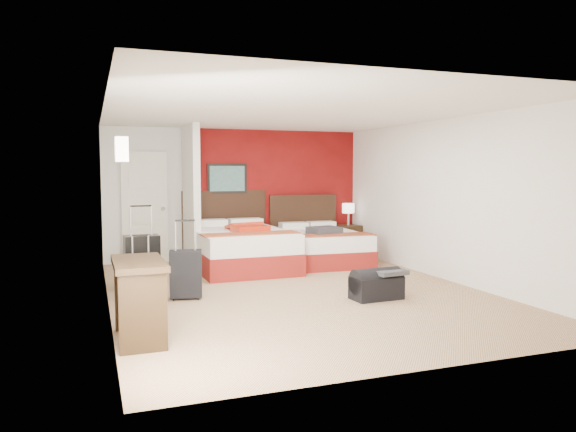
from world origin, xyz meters
name	(u,v)px	position (x,y,z in m)	size (l,w,h in m)	color
ground	(295,291)	(0.00, 0.00, 0.00)	(6.50, 6.50, 0.00)	tan
room_walls	(178,199)	(-1.40, 1.42, 1.26)	(5.02, 6.52, 2.50)	silver
red_accent_panel	(273,193)	(0.75, 3.23, 1.25)	(3.50, 0.04, 2.50)	maroon
partition_wall	(191,196)	(-1.00, 2.61, 1.25)	(0.12, 1.20, 2.50)	silver
entry_door	(145,208)	(-1.75, 3.20, 1.02)	(0.82, 0.06, 2.05)	silver
bed_left	(240,249)	(-0.25, 2.05, 0.34)	(1.57, 2.24, 0.67)	silver
bed_right	(323,247)	(1.34, 2.12, 0.29)	(1.33, 1.90, 0.57)	silver
red_suitcase_open	(247,228)	(-0.15, 1.95, 0.72)	(0.58, 0.80, 0.10)	#B7270F
jacket_bundle	(324,230)	(1.24, 1.82, 0.63)	(0.53, 0.43, 0.13)	#3B3B40
nightstand	(348,240)	(2.24, 2.88, 0.30)	(0.43, 0.43, 0.60)	#332111
table_lamp	(348,214)	(2.24, 2.88, 0.82)	(0.25, 0.25, 0.44)	silver
suitcase_black	(142,263)	(-2.00, 0.99, 0.37)	(0.49, 0.31, 0.74)	black
suitcase_charcoal	(186,276)	(-1.52, 0.07, 0.31)	(0.42, 0.26, 0.62)	black
suitcase_navy	(141,279)	(-2.07, 0.40, 0.24)	(0.35, 0.21, 0.48)	black
duffel_bag	(376,286)	(0.85, -0.80, 0.17)	(0.66, 0.35, 0.34)	black
jacket_draped	(389,272)	(1.00, -0.85, 0.36)	(0.42, 0.35, 0.06)	#3B3C40
desk	(139,300)	(-2.25, -1.56, 0.41)	(0.49, 0.97, 0.81)	black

